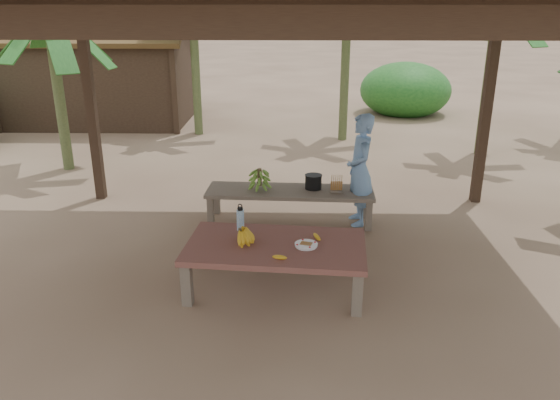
{
  "coord_description": "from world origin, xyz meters",
  "views": [
    {
      "loc": [
        0.08,
        -5.39,
        2.81
      ],
      "look_at": [
        -0.05,
        0.08,
        0.8
      ],
      "focal_mm": 35.0,
      "sensor_mm": 36.0,
      "label": 1
    }
  ],
  "objects_px": {
    "work_table": "(276,250)",
    "ripe_banana_bunch": "(240,235)",
    "bench": "(290,194)",
    "plate": "(306,245)",
    "water_flask": "(240,219)",
    "cooking_pot": "(313,182)",
    "woman": "(360,170)"
  },
  "relations": [
    {
      "from": "bench",
      "to": "plate",
      "type": "height_order",
      "value": "plate"
    },
    {
      "from": "cooking_pot",
      "to": "woman",
      "type": "distance_m",
      "value": 0.63
    },
    {
      "from": "ripe_banana_bunch",
      "to": "woman",
      "type": "height_order",
      "value": "woman"
    },
    {
      "from": "woman",
      "to": "bench",
      "type": "bearing_deg",
      "value": -97.1
    },
    {
      "from": "plate",
      "to": "work_table",
      "type": "bearing_deg",
      "value": 170.06
    },
    {
      "from": "ripe_banana_bunch",
      "to": "woman",
      "type": "distance_m",
      "value": 2.25
    },
    {
      "from": "work_table",
      "to": "plate",
      "type": "relative_size",
      "value": 8.12
    },
    {
      "from": "work_table",
      "to": "plate",
      "type": "height_order",
      "value": "plate"
    },
    {
      "from": "work_table",
      "to": "ripe_banana_bunch",
      "type": "distance_m",
      "value": 0.39
    },
    {
      "from": "work_table",
      "to": "ripe_banana_bunch",
      "type": "bearing_deg",
      "value": 179.69
    },
    {
      "from": "work_table",
      "to": "cooking_pot",
      "type": "bearing_deg",
      "value": 81.67
    },
    {
      "from": "ripe_banana_bunch",
      "to": "plate",
      "type": "height_order",
      "value": "ripe_banana_bunch"
    },
    {
      "from": "water_flask",
      "to": "cooking_pot",
      "type": "bearing_deg",
      "value": 61.35
    },
    {
      "from": "work_table",
      "to": "water_flask",
      "type": "distance_m",
      "value": 0.56
    },
    {
      "from": "ripe_banana_bunch",
      "to": "water_flask",
      "type": "xyz_separation_m",
      "value": [
        -0.03,
        0.32,
        0.04
      ]
    },
    {
      "from": "cooking_pot",
      "to": "woman",
      "type": "xyz_separation_m",
      "value": [
        0.6,
        -0.08,
        0.19
      ]
    },
    {
      "from": "bench",
      "to": "cooking_pot",
      "type": "height_order",
      "value": "cooking_pot"
    },
    {
      "from": "plate",
      "to": "cooking_pot",
      "type": "xyz_separation_m",
      "value": [
        0.14,
        1.93,
        0.02
      ]
    },
    {
      "from": "work_table",
      "to": "ripe_banana_bunch",
      "type": "relative_size",
      "value": 6.81
    },
    {
      "from": "work_table",
      "to": "woman",
      "type": "xyz_separation_m",
      "value": [
        1.04,
        1.8,
        0.3
      ]
    },
    {
      "from": "plate",
      "to": "water_flask",
      "type": "relative_size",
      "value": 0.78
    },
    {
      "from": "ripe_banana_bunch",
      "to": "cooking_pot",
      "type": "xyz_separation_m",
      "value": [
        0.8,
        1.84,
        -0.04
      ]
    },
    {
      "from": "work_table",
      "to": "plate",
      "type": "bearing_deg",
      "value": -5.02
    },
    {
      "from": "work_table",
      "to": "bench",
      "type": "bearing_deg",
      "value": 90.79
    },
    {
      "from": "woman",
      "to": "cooking_pot",
      "type": "bearing_deg",
      "value": -103.22
    },
    {
      "from": "bench",
      "to": "plate",
      "type": "xyz_separation_m",
      "value": [
        0.17,
        -1.87,
        0.12
      ]
    },
    {
      "from": "cooking_pot",
      "to": "woman",
      "type": "relative_size",
      "value": 0.15
    },
    {
      "from": "plate",
      "to": "bench",
      "type": "bearing_deg",
      "value": 95.32
    },
    {
      "from": "bench",
      "to": "cooking_pot",
      "type": "xyz_separation_m",
      "value": [
        0.31,
        0.06,
        0.15
      ]
    },
    {
      "from": "bench",
      "to": "cooking_pot",
      "type": "relative_size",
      "value": 10.22
    },
    {
      "from": "plate",
      "to": "woman",
      "type": "xyz_separation_m",
      "value": [
        0.73,
        1.85,
        0.22
      ]
    },
    {
      "from": "ripe_banana_bunch",
      "to": "work_table",
      "type": "bearing_deg",
      "value": -5.23
    }
  ]
}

